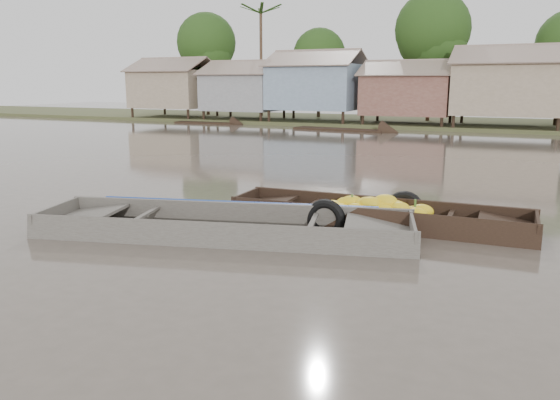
% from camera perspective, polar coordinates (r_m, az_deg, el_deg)
% --- Properties ---
extents(ground, '(120.00, 120.00, 0.00)m').
position_cam_1_polar(ground, '(10.02, 0.65, -5.35)').
color(ground, '#534A40').
rests_on(ground, ground).
extents(riverbank, '(120.00, 12.47, 10.22)m').
position_cam_1_polar(riverbank, '(40.63, 23.67, 11.24)').
color(riverbank, '#384723').
rests_on(riverbank, ground).
extents(banana_boat, '(6.49, 1.82, 0.91)m').
position_cam_1_polar(banana_boat, '(12.06, 9.64, -1.51)').
color(banana_boat, black).
rests_on(banana_boat, ground).
extents(viewer_boat, '(7.81, 3.78, 0.61)m').
position_cam_1_polar(viewer_boat, '(11.13, -5.61, -3.28)').
color(viewer_boat, '#46413B').
rests_on(viewer_boat, ground).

